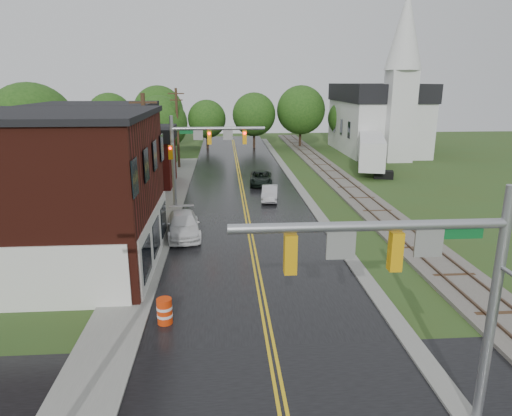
{
  "coord_description": "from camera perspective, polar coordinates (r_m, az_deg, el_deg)",
  "views": [
    {
      "loc": [
        -1.66,
        -8.73,
        9.73
      ],
      "look_at": [
        -0.06,
        13.56,
        3.5
      ],
      "focal_mm": 32.0,
      "sensor_mm": 36.0,
      "label": 1
    }
  ],
  "objects": [
    {
      "name": "church",
      "position": [
        66.24,
        15.3,
        11.67
      ],
      "size": [
        10.4,
        18.4,
        20.0
      ],
      "color": "silver",
      "rests_on": "ground"
    },
    {
      "name": "utility_pole_c",
      "position": [
        53.22,
        -9.79,
        9.95
      ],
      "size": [
        1.8,
        0.28,
        9.0
      ],
      "color": "#382616",
      "rests_on": "ground"
    },
    {
      "name": "traffic_signal_far",
      "position": [
        36.09,
        -7.02,
        7.89
      ],
      "size": [
        7.34,
        0.43,
        7.2
      ],
      "color": "gray",
      "rests_on": "ground"
    },
    {
      "name": "darkred_building",
      "position": [
        45.15,
        -14.77,
        5.46
      ],
      "size": [
        7.0,
        6.0,
        4.4
      ],
      "primitive_type": "cube",
      "color": "#3F0F0C",
      "rests_on": "ground"
    },
    {
      "name": "main_road",
      "position": [
        39.97,
        -1.61,
        1.48
      ],
      "size": [
        10.0,
        90.0,
        0.02
      ],
      "primitive_type": "cube",
      "color": "black",
      "rests_on": "ground"
    },
    {
      "name": "utility_pole_b",
      "position": [
        31.56,
        -13.51,
        6.01
      ],
      "size": [
        1.8,
        0.28,
        9.0
      ],
      "color": "#382616",
      "rests_on": "ground"
    },
    {
      "name": "tree_left_e",
      "position": [
        55.32,
        -11.75,
        10.16
      ],
      "size": [
        6.4,
        6.4,
        8.16
      ],
      "color": "black",
      "rests_on": "ground"
    },
    {
      "name": "suv_dark",
      "position": [
        44.32,
        0.63,
        3.73
      ],
      "size": [
        2.45,
        4.7,
        1.26
      ],
      "primitive_type": "imported",
      "rotation": [
        0.0,
        0.0,
        -0.08
      ],
      "color": "black",
      "rests_on": "ground"
    },
    {
      "name": "yellow_house",
      "position": [
        36.56,
        -18.91,
        4.44
      ],
      "size": [
        8.0,
        7.0,
        6.4
      ],
      "primitive_type": "cube",
      "color": "tan",
      "rests_on": "ground"
    },
    {
      "name": "pickup_white",
      "position": [
        29.95,
        -9.08,
        -2.11
      ],
      "size": [
        2.65,
        5.27,
        1.47
      ],
      "primitive_type": "imported",
      "rotation": [
        0.0,
        0.0,
        0.12
      ],
      "color": "white",
      "rests_on": "ground"
    },
    {
      "name": "sidewalk_left",
      "position": [
        35.4,
        -11.32,
        -0.69
      ],
      "size": [
        2.4,
        50.0,
        0.12
      ],
      "primitive_type": "cube",
      "color": "gray",
      "rests_on": "ground"
    },
    {
      "name": "brick_building",
      "position": [
        26.67,
        -27.95,
        1.66
      ],
      "size": [
        14.3,
        10.3,
        8.3
      ],
      "color": "#43160E",
      "rests_on": "ground"
    },
    {
      "name": "tree_left_c",
      "position": [
        50.41,
        -18.31,
        8.86
      ],
      "size": [
        6.0,
        6.0,
        7.65
      ],
      "color": "black",
      "rests_on": "ground"
    },
    {
      "name": "railroad",
      "position": [
        46.28,
        10.59,
        3.3
      ],
      "size": [
        3.2,
        80.0,
        0.3
      ],
      "color": "#59544C",
      "rests_on": "ground"
    },
    {
      "name": "curb_right",
      "position": [
        45.36,
        4.94,
        3.13
      ],
      "size": [
        0.8,
        70.0,
        0.12
      ],
      "primitive_type": "cube",
      "color": "gray",
      "rests_on": "ground"
    },
    {
      "name": "semi_trailer",
      "position": [
        52.9,
        14.21,
        6.98
      ],
      "size": [
        5.85,
        12.2,
        3.79
      ],
      "color": "black",
      "rests_on": "ground"
    },
    {
      "name": "traffic_signal_near",
      "position": [
        12.82,
        20.01,
        -7.23
      ],
      "size": [
        7.34,
        0.3,
        7.2
      ],
      "color": "gray",
      "rests_on": "ground"
    },
    {
      "name": "tree_left_b",
      "position": [
        43.92,
        -26.05,
        8.78
      ],
      "size": [
        7.6,
        7.6,
        9.69
      ],
      "color": "black",
      "rests_on": "ground"
    },
    {
      "name": "construction_barrel",
      "position": [
        19.67,
        -11.35,
        -12.54
      ],
      "size": [
        0.76,
        0.76,
        1.12
      ],
      "primitive_type": "cylinder",
      "rotation": [
        0.0,
        0.0,
        -0.24
      ],
      "color": "red",
      "rests_on": "ground"
    },
    {
      "name": "sedan_silver",
      "position": [
        38.45,
        1.73,
        1.85
      ],
      "size": [
        1.77,
        3.85,
        1.22
      ],
      "primitive_type": "imported",
      "rotation": [
        0.0,
        0.0,
        -0.13
      ],
      "color": "#ABABB0",
      "rests_on": "ground"
    }
  ]
}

